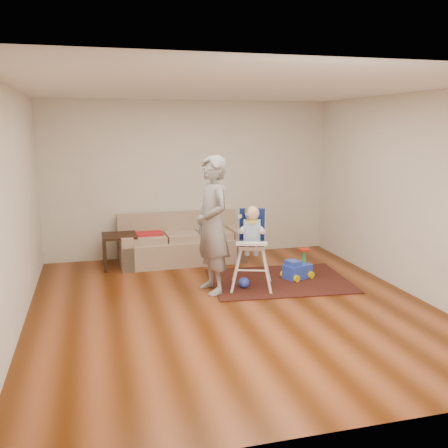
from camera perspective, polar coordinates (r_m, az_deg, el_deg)
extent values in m
plane|color=#4C1F05|center=(6.44, 0.92, -9.44)|extent=(5.50, 5.50, 0.00)
cube|color=silver|center=(8.76, -3.96, 5.12)|extent=(5.00, 0.04, 2.70)
cube|color=silver|center=(5.93, -22.96, 1.41)|extent=(0.04, 5.50, 2.70)
cube|color=silver|center=(7.19, 20.55, 3.13)|extent=(0.04, 5.50, 2.70)
cube|color=white|center=(6.05, 1.01, 15.28)|extent=(5.00, 5.50, 0.04)
cube|color=red|center=(8.28, -8.68, -1.11)|extent=(0.48, 0.32, 0.04)
cube|color=black|center=(7.50, 6.31, -6.44)|extent=(2.15, 1.69, 0.02)
sphere|color=blue|center=(7.09, 2.29, -6.70)|extent=(0.15, 0.15, 0.15)
cylinder|color=blue|center=(6.79, 3.00, 0.88)|extent=(0.05, 0.12, 0.01)
imported|color=gray|center=(6.77, -1.35, -0.14)|extent=(0.58, 0.76, 1.88)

